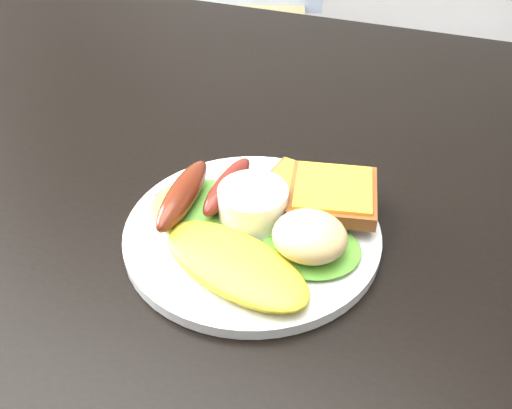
% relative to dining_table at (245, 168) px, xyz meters
% --- Properties ---
extents(dining_table, '(1.20, 0.80, 0.04)m').
position_rel_dining_table_xyz_m(dining_table, '(0.00, 0.00, 0.00)').
color(dining_table, black).
rests_on(dining_table, ground).
extents(dining_chair, '(0.47, 0.47, 0.04)m').
position_rel_dining_table_xyz_m(dining_chair, '(-0.38, 0.96, -0.28)').
color(dining_chair, tan).
rests_on(dining_chair, ground).
extents(plate, '(0.23, 0.23, 0.01)m').
position_rel_dining_table_xyz_m(plate, '(0.05, -0.13, 0.03)').
color(plate, white).
rests_on(plate, dining_table).
extents(lettuce_left, '(0.11, 0.10, 0.01)m').
position_rel_dining_table_xyz_m(lettuce_left, '(0.00, -0.12, 0.04)').
color(lettuce_left, '#5DA43C').
rests_on(lettuce_left, plate).
extents(lettuce_right, '(0.09, 0.08, 0.01)m').
position_rel_dining_table_xyz_m(lettuce_right, '(0.11, -0.14, 0.04)').
color(lettuce_right, green).
rests_on(lettuce_right, plate).
extents(omelette, '(0.16, 0.11, 0.02)m').
position_rel_dining_table_xyz_m(omelette, '(0.06, -0.18, 0.04)').
color(omelette, yellow).
rests_on(omelette, plate).
extents(sausage_a, '(0.03, 0.11, 0.03)m').
position_rel_dining_table_xyz_m(sausage_a, '(-0.01, -0.13, 0.05)').
color(sausage_a, '#60280F').
rests_on(sausage_a, lettuce_left).
extents(sausage_b, '(0.03, 0.09, 0.02)m').
position_rel_dining_table_xyz_m(sausage_b, '(0.02, -0.10, 0.05)').
color(sausage_b, maroon).
rests_on(sausage_b, lettuce_left).
extents(ramekin, '(0.08, 0.08, 0.04)m').
position_rel_dining_table_xyz_m(ramekin, '(0.05, -0.12, 0.05)').
color(ramekin, white).
rests_on(ramekin, plate).
extents(toast_a, '(0.08, 0.08, 0.01)m').
position_rel_dining_table_xyz_m(toast_a, '(0.08, -0.06, 0.04)').
color(toast_a, brown).
rests_on(toast_a, plate).
extents(toast_b, '(0.09, 0.09, 0.01)m').
position_rel_dining_table_xyz_m(toast_b, '(0.12, -0.08, 0.05)').
color(toast_b, brown).
rests_on(toast_b, toast_a).
extents(potato_salad, '(0.07, 0.06, 0.03)m').
position_rel_dining_table_xyz_m(potato_salad, '(0.11, -0.15, 0.06)').
color(potato_salad, beige).
rests_on(potato_salad, lettuce_right).
extents(fork, '(0.14, 0.05, 0.00)m').
position_rel_dining_table_xyz_m(fork, '(0.02, -0.13, 0.03)').
color(fork, '#ADAFB7').
rests_on(fork, plate).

